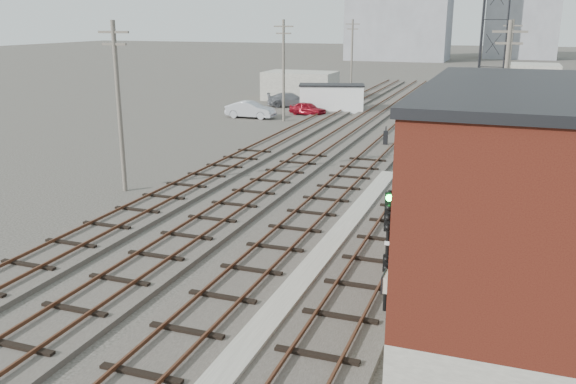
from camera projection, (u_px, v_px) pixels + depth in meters
The scene contains 22 objects.
ground at pixel (441, 106), 65.37m from camera, with size 320.00×320.00×0.00m, color #282621.
track_right at pixel (444, 143), 45.54m from camera, with size 3.20×90.00×0.39m.
track_mid_right at pixel (391, 139), 46.84m from camera, with size 3.20×90.00×0.39m.
track_mid_left at pixel (340, 136), 48.15m from camera, with size 3.20×90.00×0.39m.
track_left at pixel (293, 133), 49.46m from camera, with size 3.20×90.00×0.39m.
platform_curb at pixel (321, 258), 23.58m from camera, with size 0.90×28.00×0.26m, color gray.
brick_building at pixel (524, 204), 18.52m from camera, with size 6.54×12.20×7.22m.
lattice_tower at pixel (493, 44), 38.91m from camera, with size 1.60×1.60×15.00m.
utility_pole_left_a at pixel (119, 103), 31.98m from camera, with size 1.80×0.24×9.00m.
utility_pole_left_b at pixel (284, 68), 54.58m from camera, with size 1.80×0.24×9.00m.
utility_pole_left_c at pixel (352, 53), 77.19m from camera, with size 1.80×0.24×9.00m.
utility_pole_right_a at pixel (503, 100), 32.99m from camera, with size 1.80×0.24×9.00m.
utility_pole_right_b at pixel (509, 63), 60.12m from camera, with size 1.80×0.24×9.00m.
apartment_right at pixel (524, 1), 140.57m from camera, with size 16.00×12.00×26.00m, color gray.
shed_left at pixel (300, 86), 70.17m from camera, with size 8.00×5.00×3.20m, color gray.
shed_right at pixel (531, 82), 70.92m from camera, with size 6.00×6.00×4.00m, color gray.
signal_mast at pixel (387, 244), 18.56m from camera, with size 0.40×0.41×4.14m.
switch_stand at pixel (386, 138), 44.43m from camera, with size 0.37×0.37×1.42m.
site_trailer at pixel (332, 98), 61.29m from camera, with size 7.02×4.50×2.73m.
car_red at pixel (308, 109), 59.23m from camera, with size 1.48×3.68×1.25m, color maroon.
car_silver at pixel (251, 110), 57.46m from camera, with size 1.64×4.70×1.55m, color #B4B6BD.
car_grey at pixel (291, 100), 64.85m from camera, with size 2.05×5.04×1.46m, color slate.
Camera 1 is at (6.77, -7.09, 9.06)m, focal length 38.00 mm.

